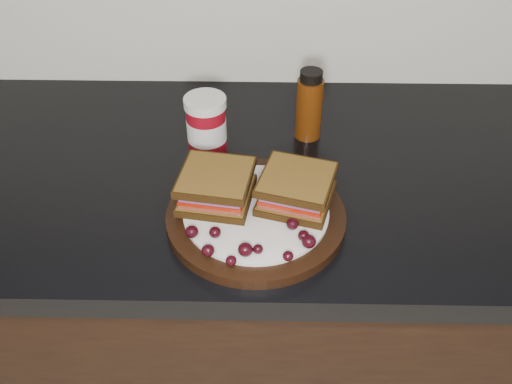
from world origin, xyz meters
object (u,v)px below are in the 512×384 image
at_px(plate, 256,217).
at_px(condiment_jar, 206,125).
at_px(sandwich_left, 216,186).
at_px(oil_bottle, 309,105).

xyz_separation_m(plate, condiment_jar, (-0.09, 0.19, 0.05)).
height_order(plate, sandwich_left, sandwich_left).
distance_m(sandwich_left, condiment_jar, 0.17).
bearing_deg(oil_bottle, sandwich_left, -125.98).
relative_size(plate, oil_bottle, 2.08).
bearing_deg(plate, sandwich_left, 157.78).
relative_size(condiment_jar, oil_bottle, 0.81).
bearing_deg(condiment_jar, sandwich_left, -80.01).
relative_size(plate, sandwich_left, 2.56).
xyz_separation_m(condiment_jar, oil_bottle, (0.18, 0.05, 0.01)).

